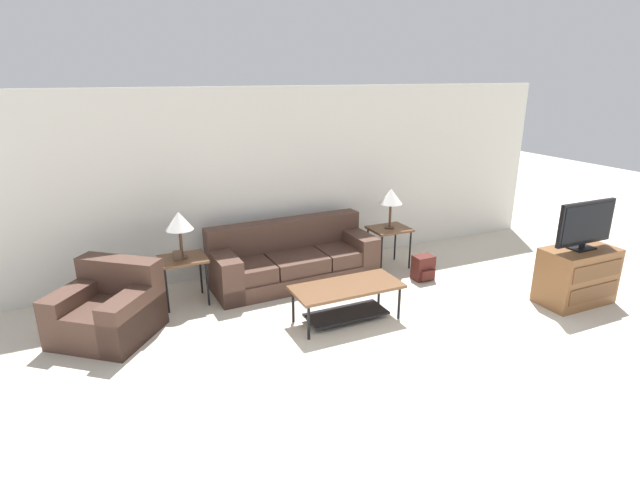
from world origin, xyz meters
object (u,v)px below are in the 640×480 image
Objects in this scene: television at (586,224)px; coffee_table at (347,295)px; side_table_right at (389,232)px; table_lamp_left at (179,222)px; armchair at (108,311)px; couch at (293,260)px; tv_console at (577,276)px; backpack at (423,268)px; table_lamp_right at (391,197)px; side_table_left at (183,263)px.

coffee_table is at bearing 164.99° from television.
table_lamp_left is at bearing -180.00° from side_table_right.
table_lamp_left is (0.91, 0.47, 0.78)m from armchair.
coffee_table is at bearing -37.96° from table_lamp_left.
couch reaches higher than side_table_right.
tv_console reaches higher than coffee_table.
coffee_table is 3.68× the size of backpack.
table_lamp_right reaches higher than armchair.
side_table_right is (1.37, 1.27, 0.21)m from coffee_table.
armchair reaches higher than tv_console.
couch is at bearing 13.19° from armchair.
couch is 1.69m from table_lamp_right.
armchair is 3.94m from side_table_right.
table_lamp_right is (3.90, 0.47, 0.78)m from armchair.
couch is 3.80× the size of side_table_right.
couch is 1.75× the size of armchair.
tv_console is (2.85, -0.76, 0.03)m from coffee_table.
backpack is (1.55, 0.63, -0.16)m from coffee_table.
side_table_right is at bearing 0.00° from side_table_left.
table_lamp_right is (0.00, -0.00, 0.53)m from side_table_right.
side_table_left is (0.91, 0.47, 0.25)m from armchair.
television is at bearing -24.42° from table_lamp_left.
couch is 3.80× the size of side_table_left.
side_table_left is 3.26m from backpack.
couch is 1.68m from table_lamp_left.
coffee_table is at bearing -157.70° from backpack.
tv_console is at bearing -24.43° from table_lamp_left.
backpack is (0.18, -0.63, -0.90)m from table_lamp_right.
table_lamp_left is 3.36m from backpack.
armchair is 2.23× the size of table_lamp_left.
armchair is at bearing -173.16° from table_lamp_right.
side_table_left is at bearing -176.36° from couch.
table_lamp_right is (2.99, -0.00, 0.53)m from side_table_left.
couch is at bearing 95.44° from coffee_table.
table_lamp_left is (-2.99, -0.00, 0.53)m from side_table_right.
backpack is at bearing 132.92° from television.
side_table_right is 0.65× the size of tv_console.
backpack is at bearing -11.27° from table_lamp_left.
coffee_table is at bearing -37.96° from side_table_left.
television is at bearing -15.01° from coffee_table.
coffee_table is 2.12× the size of side_table_right.
television is (1.48, -2.03, 0.49)m from side_table_right.
backpack is at bearing 132.91° from tv_console.
table_lamp_right is 1.11m from backpack.
television is at bearing -24.42° from side_table_left.
table_lamp_left is 1.69× the size of backpack.
couch is at bearing 144.48° from tv_console.
television is (5.38, -1.56, 0.75)m from armchair.
table_lamp_left is (0.00, -0.00, 0.53)m from side_table_left.
television reaches higher than armchair.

